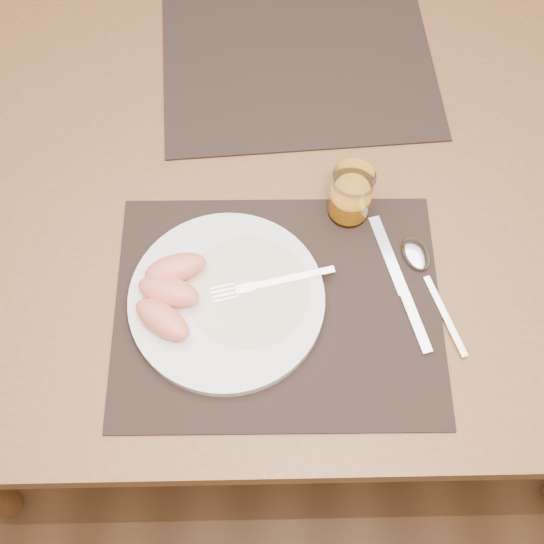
{
  "coord_description": "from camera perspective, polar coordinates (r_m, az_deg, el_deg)",
  "views": [
    {
      "loc": [
        -0.03,
        -0.59,
        1.62
      ],
      "look_at": [
        -0.02,
        -0.17,
        0.77
      ],
      "focal_mm": 45.0,
      "sensor_mm": 36.0,
      "label": 1
    }
  ],
  "objects": [
    {
      "name": "grapefruit_wedges",
      "position": [
        0.92,
        -8.6,
        -1.72
      ],
      "size": [
        0.11,
        0.15,
        0.03
      ],
      "color": "#F18162",
      "rests_on": "plate"
    },
    {
      "name": "plate",
      "position": [
        0.94,
        -3.81,
        -2.34
      ],
      "size": [
        0.27,
        0.27,
        0.02
      ],
      "primitive_type": "cylinder",
      "color": "white",
      "rests_on": "placemat_near"
    },
    {
      "name": "table",
      "position": [
        1.12,
        0.94,
        5.64
      ],
      "size": [
        1.4,
        0.9,
        0.75
      ],
      "color": "brown",
      "rests_on": "ground"
    },
    {
      "name": "juice_glass",
      "position": [
        0.99,
        6.6,
        6.31
      ],
      "size": [
        0.06,
        0.06,
        0.09
      ],
      "color": "white",
      "rests_on": "placemat_near"
    },
    {
      "name": "placemat_far",
      "position": [
        1.19,
        2.23,
        16.88
      ],
      "size": [
        0.47,
        0.38,
        0.0
      ],
      "primitive_type": "cube",
      "rotation": [
        0.0,
        0.0,
        0.06
      ],
      "color": "black",
      "rests_on": "table"
    },
    {
      "name": "fork",
      "position": [
        0.94,
        -0.84,
        -1.08
      ],
      "size": [
        0.17,
        0.05,
        0.0
      ],
      "color": "silver",
      "rests_on": "plate"
    },
    {
      "name": "knife",
      "position": [
        0.96,
        10.99,
        -1.82
      ],
      "size": [
        0.07,
        0.22,
        0.01
      ],
      "color": "silver",
      "rests_on": "placemat_near"
    },
    {
      "name": "ground",
      "position": [
        1.72,
        0.61,
        -6.18
      ],
      "size": [
        5.0,
        5.0,
        0.0
      ],
      "primitive_type": "plane",
      "color": "brown",
      "rests_on": "ground"
    },
    {
      "name": "spoon",
      "position": [
        0.99,
        12.27,
        0.79
      ],
      "size": [
        0.08,
        0.19,
        0.01
      ],
      "color": "silver",
      "rests_on": "placemat_near"
    },
    {
      "name": "placemat_near",
      "position": [
        0.94,
        0.49,
        -2.99
      ],
      "size": [
        0.45,
        0.35,
        0.0
      ],
      "primitive_type": "cube",
      "rotation": [
        0.0,
        0.0,
        -0.01
      ],
      "color": "black",
      "rests_on": "table"
    },
    {
      "name": "plate_dressing",
      "position": [
        0.93,
        -2.0,
        -1.53
      ],
      "size": [
        0.17,
        0.17,
        0.0
      ],
      "color": "white",
      "rests_on": "plate"
    }
  ]
}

